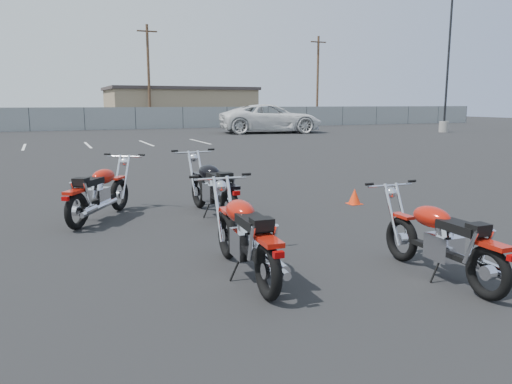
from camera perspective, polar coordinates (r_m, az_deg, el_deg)
name	(u,v)px	position (r m, az deg, el deg)	size (l,w,h in m)	color
ground	(259,239)	(8.01, 0.36, -5.38)	(120.00, 120.00, 0.00)	black
motorcycle_front_red	(99,192)	(9.67, -17.47, -0.04)	(1.68, 2.12, 1.13)	black
motorcycle_second_black	(214,188)	(9.55, -4.87, 0.45)	(0.94, 2.43, 1.19)	black
motorcycle_third_red	(246,236)	(6.19, -1.14, -5.06)	(0.90, 2.34, 1.14)	black
motorcycle_rear_red	(442,240)	(6.55, 20.49, -5.19)	(0.84, 2.18, 1.07)	black
training_cone_near	(355,196)	(10.91, 11.20, -0.49)	(0.28, 0.28, 0.33)	#FA350D
training_cone_far	(443,232)	(8.46, 20.55, -4.26)	(0.23, 0.23, 0.27)	#FA350D
light_pole_east	(446,89)	(39.79, 20.93, 10.90)	(0.80, 0.70, 11.58)	gray
chainlink_fence	(84,119)	(42.21, -19.02, 7.92)	(80.06, 0.06, 1.80)	gray
tan_building_east	(179,106)	(52.73, -8.78, 9.73)	(14.40, 9.40, 3.70)	#8B785A
utility_pole_c	(149,74)	(47.03, -12.17, 13.03)	(1.80, 0.24, 9.00)	#462F20
utility_pole_d	(318,78)	(54.36, 7.06, 12.76)	(1.80, 0.24, 9.00)	#462F20
parking_line_stripes	(57,146)	(27.17, -21.82, 4.91)	(15.12, 4.00, 0.01)	silver
white_van	(271,110)	(36.47, 1.70, 9.33)	(8.53, 3.41, 3.24)	silver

